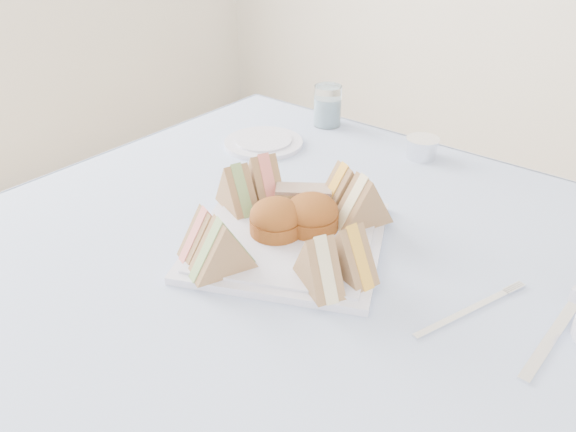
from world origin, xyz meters
The scene contains 19 objects.
table centered at (0.00, 0.00, 0.37)m, with size 0.90×0.90×0.74m, color brown.
tablecloth centered at (0.00, 0.00, 0.74)m, with size 1.02×1.02×0.01m, color #A7BFE9.
serving_plate centered at (0.00, 0.01, 0.75)m, with size 0.28×0.28×0.01m, color silver.
sandwich_fl_a centered at (-0.07, -0.09, 0.80)m, with size 0.09×0.04×0.08m, color #A27C4F, non-canonical shape.
sandwich_fl_b centered at (-0.02, -0.11, 0.80)m, with size 0.09×0.04×0.08m, color #A27C4F, non-canonical shape.
sandwich_fr_a centered at (0.12, -0.01, 0.80)m, with size 0.09×0.04×0.08m, color #A27C4F, non-canonical shape.
sandwich_fr_b centered at (0.10, -0.05, 0.80)m, with size 0.09×0.04×0.08m, color #A27C4F, non-canonical shape.
sandwich_bl_a centered at (-0.12, 0.03, 0.80)m, with size 0.09×0.04×0.08m, color #A27C4F, non-canonical shape.
sandwich_bl_b centered at (-0.11, 0.08, 0.80)m, with size 0.10×0.05×0.09m, color #A27C4F, non-canonical shape.
sandwich_br_a centered at (0.06, 0.12, 0.80)m, with size 0.10×0.04×0.09m, color #A27C4F, non-canonical shape.
sandwich_br_b centered at (0.02, 0.13, 0.80)m, with size 0.09×0.04×0.08m, color #A27C4F, non-canonical shape.
scone_left centered at (-0.02, 0.01, 0.79)m, with size 0.08×0.08×0.06m, color #A44F27.
scone_right centered at (0.01, 0.05, 0.79)m, with size 0.08×0.08×0.06m, color #A44F27.
pastry_slice centered at (-0.03, 0.09, 0.78)m, with size 0.09×0.04×0.04m, color #D8B874.
side_plate centered at (-0.28, 0.27, 0.75)m, with size 0.17×0.17×0.01m, color silver.
water_glass centered at (-0.24, 0.45, 0.79)m, with size 0.06×0.06×0.09m, color white.
tea_strainer centered at (0.01, 0.43, 0.76)m, with size 0.07×0.07×0.04m, color silver.
knife centered at (0.38, 0.05, 0.75)m, with size 0.01×0.18×0.00m, color silver.
fork centered at (0.28, 0.02, 0.75)m, with size 0.01×0.17×0.00m, color silver.
Camera 1 is at (0.45, -0.55, 1.23)m, focal length 35.00 mm.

